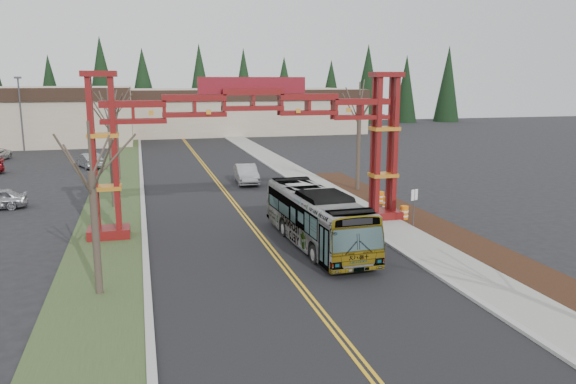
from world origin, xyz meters
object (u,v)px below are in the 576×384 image
object	(u,v)px
retail_building_east	(239,110)
bare_tree_median_mid	(109,120)
gateway_arch	(253,125)
light_pole_far	(21,109)
bare_tree_median_near	(91,173)
bare_tree_median_far	(115,115)
parked_car_far_a	(89,160)
barrel_north	(381,198)
transit_bus	(317,218)
bare_tree_right_far	(359,111)
street_sign	(414,201)
barrel_south	(404,213)
silver_sedan	(246,174)
barrel_mid	(387,204)

from	to	relation	value
retail_building_east	bare_tree_median_mid	size ratio (longest dim) A/B	4.78
gateway_arch	light_pole_far	distance (m)	46.43
bare_tree_median_near	bare_tree_median_far	distance (m)	27.11
parked_car_far_a	barrel_north	size ratio (longest dim) A/B	4.77
transit_bus	parked_car_far_a	bearing A→B (deg)	111.17
retail_building_east	bare_tree_median_far	xyz separation A→B (m)	(-18.00, -43.30, 2.06)
bare_tree_right_far	street_sign	bearing A→B (deg)	-95.50
transit_bus	barrel_south	world-z (taller)	transit_bus
bare_tree_right_far	light_pole_far	distance (m)	44.41
gateway_arch	silver_sedan	distance (m)	15.51
barrel_mid	bare_tree_median_far	bearing A→B (deg)	135.66
retail_building_east	parked_car_far_a	world-z (taller)	retail_building_east
gateway_arch	light_pole_far	bearing A→B (deg)	114.96
transit_bus	bare_tree_median_far	size ratio (longest dim) A/B	1.40
bare_tree_median_mid	street_sign	xyz separation A→B (m)	(16.91, -10.15, -4.22)
silver_sedan	bare_tree_median_mid	size ratio (longest dim) A/B	0.59
street_sign	barrel_south	bearing A→B (deg)	80.46
barrel_south	gateway_arch	bearing A→B (deg)	176.34
silver_sedan	barrel_mid	xyz separation A→B (m)	(6.90, -12.56, -0.27)
gateway_arch	street_sign	xyz separation A→B (m)	(8.91, -2.35, -4.33)
transit_bus	barrel_north	world-z (taller)	transit_bus
retail_building_east	transit_bus	xyz separation A→B (m)	(-7.53, -66.07, -2.04)
silver_sedan	street_sign	bearing A→B (deg)	-65.36
barrel_south	barrel_north	xyz separation A→B (m)	(0.46, 4.51, -0.01)
light_pole_far	barrel_mid	world-z (taller)	light_pole_far
light_pole_far	barrel_north	size ratio (longest dim) A/B	9.59
bare_tree_median_far	barrel_south	xyz separation A→B (m)	(17.20, -19.25, -5.10)
barrel_mid	barrel_north	bearing A→B (deg)	76.79
bare_tree_median_mid	street_sign	bearing A→B (deg)	-30.98
gateway_arch	barrel_north	distance (m)	11.80
retail_building_east	transit_bus	size ratio (longest dim) A/B	3.59
gateway_arch	barrel_south	xyz separation A→B (m)	(9.20, -0.59, -5.52)
retail_building_east	bare_tree_right_far	size ratio (longest dim) A/B	4.57
transit_bus	bare_tree_median_far	distance (m)	25.40
silver_sedan	barrel_mid	bearing A→B (deg)	-58.14
gateway_arch	retail_building_east	distance (m)	62.80
parked_car_far_a	street_sign	distance (m)	35.22
bare_tree_median_near	bare_tree_right_far	world-z (taller)	bare_tree_right_far
transit_bus	bare_tree_median_mid	distance (m)	16.47
bare_tree_right_far	barrel_south	xyz separation A→B (m)	(-0.80, -9.58, -5.67)
transit_bus	bare_tree_median_mid	xyz separation A→B (m)	(-10.47, 11.92, 4.40)
silver_sedan	barrel_north	size ratio (longest dim) A/B	5.09
gateway_arch	bare_tree_median_mid	bearing A→B (deg)	135.71
transit_bus	bare_tree_median_near	xyz separation A→B (m)	(-10.47, -4.33, 3.49)
retail_building_east	silver_sedan	xyz separation A→B (m)	(-7.71, -47.52, -2.74)
retail_building_east	bare_tree_right_far	bearing A→B (deg)	-90.00
bare_tree_median_far	barrel_north	bearing A→B (deg)	-39.83
silver_sedan	bare_tree_median_mid	world-z (taller)	bare_tree_median_mid
bare_tree_median_near	barrel_north	xyz separation A→B (m)	(17.67, 12.37, -4.50)
retail_building_east	bare_tree_right_far	distance (m)	53.03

